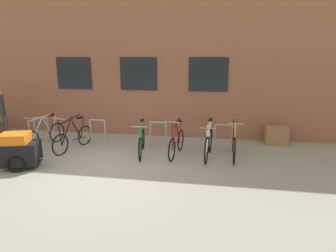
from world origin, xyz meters
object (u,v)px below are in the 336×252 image
object	(u,v)px
bicycle_orange	(234,143)
person_browsing	(0,111)
bicycle_black	(73,138)
bicycle_white	(208,143)
bike_trailer	(19,150)
bicycle_silver	(44,135)
bicycle_maroon	(176,143)
bicycle_green	(142,142)
planter_box	(276,135)

from	to	relation	value
bicycle_orange	person_browsing	bearing A→B (deg)	176.77
bicycle_black	bicycle_white	size ratio (longest dim) A/B	0.98
bike_trailer	person_browsing	world-z (taller)	person_browsing
bicycle_silver	bicycle_orange	world-z (taller)	bicycle_orange
bicycle_maroon	bicycle_white	bearing A→B (deg)	-1.29
bicycle_maroon	bicycle_silver	bearing A→B (deg)	178.21
bicycle_green	bicycle_silver	bearing A→B (deg)	176.38
bicycle_green	bicycle_black	bearing A→B (deg)	178.63
bicycle_orange	bike_trailer	world-z (taller)	bicycle_orange
bicycle_green	bicycle_white	bearing A→B (deg)	1.53
bicycle_silver	planter_box	world-z (taller)	bicycle_silver
bicycle_green	bicycle_maroon	size ratio (longest dim) A/B	1.05
bicycle_black	bicycle_orange	bearing A→B (deg)	1.44
bicycle_green	bike_trailer	distance (m)	3.20
bicycle_silver	bicycle_green	bearing A→B (deg)	-3.62
planter_box	person_browsing	bearing A→B (deg)	-173.58
bicycle_black	planter_box	distance (m)	6.44
bicycle_black	bicycle_white	world-z (taller)	bicycle_black
bicycle_green	bicycle_silver	xyz separation A→B (m)	(-3.23, 0.20, 0.01)
bicycle_orange	planter_box	xyz separation A→B (m)	(1.43, 1.46, -0.10)
bike_trailer	planter_box	size ratio (longest dim) A/B	2.11
bicycle_green	bicycle_white	world-z (taller)	bicycle_white
bicycle_silver	planter_box	distance (m)	7.45
bicycle_white	bike_trailer	world-z (taller)	bicycle_white
bicycle_green	bicycle_orange	bearing A→B (deg)	3.74
bicycle_silver	bicycle_white	bearing A→B (deg)	-1.70
bicycle_white	bicycle_silver	world-z (taller)	bicycle_white
bicycle_white	bicycle_orange	world-z (taller)	bicycle_orange
bicycle_green	planter_box	world-z (taller)	bicycle_green
bicycle_green	bicycle_orange	xyz separation A→B (m)	(2.64, 0.17, 0.03)
bicycle_black	planter_box	xyz separation A→B (m)	(6.25, 1.58, -0.07)
bike_trailer	person_browsing	size ratio (longest dim) A/B	0.85
bicycle_white	planter_box	world-z (taller)	bicycle_white
bicycle_silver	planter_box	xyz separation A→B (m)	(7.31, 1.43, -0.07)
person_browsing	planter_box	xyz separation A→B (m)	(9.13, 1.03, -0.71)
bicycle_silver	bicycle_maroon	world-z (taller)	bicycle_maroon
bicycle_orange	person_browsing	world-z (taller)	person_browsing
person_browsing	planter_box	size ratio (longest dim) A/B	2.49
person_browsing	planter_box	distance (m)	9.22
bike_trailer	bicycle_black	bearing A→B (deg)	68.71
bicycle_white	bike_trailer	xyz separation A→B (m)	(-4.73, -1.60, 0.07)
bicycle_silver	bicycle_black	bearing A→B (deg)	-8.18
bicycle_green	bicycle_white	distance (m)	1.93
bicycle_black	planter_box	world-z (taller)	bicycle_black
planter_box	bicycle_black	bearing A→B (deg)	-165.79
bicycle_maroon	bicycle_orange	bearing A→B (deg)	3.55
bicycle_silver	bicycle_maroon	bearing A→B (deg)	-1.79
person_browsing	bicycle_green	bearing A→B (deg)	-6.85
bicycle_orange	person_browsing	size ratio (longest dim) A/B	1.00
bicycle_orange	planter_box	distance (m)	2.05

